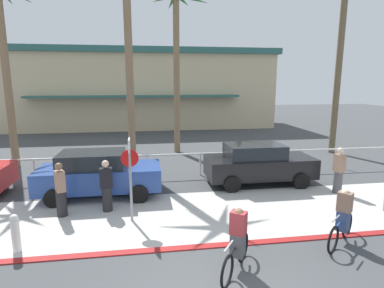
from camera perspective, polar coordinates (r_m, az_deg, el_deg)
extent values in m
plane|color=#424447|center=(15.77, -3.69, -4.24)|extent=(80.00, 80.00, 0.00)
cube|color=beige|center=(10.32, -0.85, -12.71)|extent=(44.00, 4.00, 0.02)
cube|color=maroon|center=(8.55, 1.05, -18.06)|extent=(44.00, 0.24, 0.03)
cube|color=beige|center=(31.25, -9.94, 9.35)|extent=(24.71, 8.16, 6.54)
cube|color=#2D605B|center=(31.35, -10.17, 15.80)|extent=(25.31, 8.76, 0.50)
cube|color=#2D605B|center=(26.68, -10.13, 8.47)|extent=(17.30, 1.20, 0.16)
cylinder|color=white|center=(14.07, -3.22, -1.92)|extent=(25.98, 0.08, 0.08)
cylinder|color=white|center=(14.88, -26.53, -4.37)|extent=(0.08, 0.08, 1.00)
cylinder|color=white|center=(14.32, -17.49, -4.27)|extent=(0.08, 0.08, 1.00)
cylinder|color=white|center=(14.14, -7.98, -4.04)|extent=(0.08, 0.08, 1.00)
cylinder|color=white|center=(14.35, 1.51, -3.71)|extent=(0.08, 0.08, 1.00)
cylinder|color=white|center=(14.93, 10.49, -3.30)|extent=(0.08, 0.08, 1.00)
cylinder|color=white|center=(15.85, 18.60, -2.86)|extent=(0.08, 0.08, 1.00)
cylinder|color=white|center=(17.05, 25.69, -2.43)|extent=(0.08, 0.08, 1.00)
cylinder|color=gray|center=(9.70, -10.99, -7.59)|extent=(0.08, 0.08, 2.20)
cube|color=white|center=(9.37, -11.28, -0.16)|extent=(0.04, 0.56, 0.36)
cylinder|color=red|center=(9.46, -11.19, -2.54)|extent=(0.52, 0.03, 0.52)
cylinder|color=white|center=(9.25, -29.20, -14.34)|extent=(0.20, 0.20, 0.85)
sphere|color=white|center=(9.07, -29.49, -11.61)|extent=(0.20, 0.20, 0.20)
cylinder|color=#846B4C|center=(17.79, -30.40, 9.86)|extent=(0.36, 0.36, 8.49)
cylinder|color=#846B4C|center=(15.51, -11.23, 12.75)|extent=(0.36, 0.36, 9.34)
cylinder|color=#846B4C|center=(18.76, -2.80, 12.06)|extent=(0.36, 0.36, 8.95)
cone|color=#387F3D|center=(19.88, -1.75, 24.53)|extent=(1.15, 1.33, 0.66)
cone|color=#387F3D|center=(19.95, -3.64, 24.23)|extent=(0.65, 1.56, 0.81)
cylinder|color=brown|center=(20.36, 24.93, 12.19)|extent=(0.36, 0.36, 9.81)
cube|color=#284793|center=(12.18, -16.23, -5.78)|extent=(4.40, 1.80, 0.80)
cube|color=#1E2328|center=(12.04, -17.59, -2.70)|extent=(2.29, 1.58, 0.56)
cylinder|color=black|center=(13.04, -9.45, -6.19)|extent=(0.66, 0.22, 0.66)
cylinder|color=black|center=(11.33, -9.56, -8.89)|extent=(0.66, 0.22, 0.66)
cylinder|color=black|center=(13.40, -21.65, -6.37)|extent=(0.66, 0.22, 0.66)
cylinder|color=black|center=(11.74, -23.60, -8.98)|extent=(0.66, 0.22, 0.66)
cube|color=black|center=(13.41, 12.08, -4.01)|extent=(4.40, 1.80, 0.80)
cube|color=#1E2328|center=(13.17, 11.18, -1.21)|extent=(2.29, 1.58, 0.56)
cylinder|color=black|center=(14.85, 15.90, -4.31)|extent=(0.66, 0.22, 0.66)
cylinder|color=black|center=(13.30, 19.10, -6.31)|extent=(0.66, 0.22, 0.66)
cylinder|color=black|center=(13.94, 5.26, -4.93)|extent=(0.66, 0.22, 0.66)
cylinder|color=black|center=(12.28, 7.27, -7.22)|extent=(0.66, 0.22, 0.66)
torus|color=black|center=(7.08, 6.37, -21.92)|extent=(0.46, 0.63, 0.72)
torus|color=black|center=(7.98, 9.19, -17.89)|extent=(0.46, 0.63, 0.72)
cylinder|color=black|center=(7.63, 8.45, -18.04)|extent=(0.43, 0.60, 0.35)
cylinder|color=black|center=(7.13, 7.12, -18.98)|extent=(0.26, 0.34, 0.07)
cylinder|color=black|center=(7.52, 8.24, -17.91)|extent=(0.05, 0.05, 0.44)
cylinder|color=silver|center=(6.84, 6.62, -17.84)|extent=(0.31, 0.43, 0.04)
cube|color=#4C4C51|center=(7.49, 8.25, -17.51)|extent=(0.41, 0.42, 0.52)
cube|color=#A33338|center=(7.25, 8.37, -13.90)|extent=(0.43, 0.41, 0.52)
sphere|color=brown|center=(7.16, 8.42, -12.23)|extent=(0.22, 0.22, 0.22)
torus|color=black|center=(8.92, 24.13, -15.50)|extent=(0.60, 0.50, 0.72)
torus|color=black|center=(9.89, 26.22, -13.02)|extent=(0.60, 0.50, 0.72)
cylinder|color=#2851A8|center=(9.53, 25.71, -12.90)|extent=(0.57, 0.47, 0.35)
cylinder|color=#2851A8|center=(9.01, 24.78, -13.25)|extent=(0.33, 0.28, 0.07)
cylinder|color=#2851A8|center=(9.42, 25.57, -12.71)|extent=(0.05, 0.05, 0.44)
cylinder|color=silver|center=(8.74, 24.53, -12.14)|extent=(0.41, 0.34, 0.04)
cube|color=#384C7A|center=(9.39, 25.60, -12.38)|extent=(0.42, 0.42, 0.52)
cube|color=#93705B|center=(9.21, 25.88, -9.40)|extent=(0.42, 0.43, 0.52)
sphere|color=beige|center=(9.13, 26.00, -8.04)|extent=(0.22, 0.22, 0.22)
cylinder|color=#232326|center=(10.90, -22.46, -9.93)|extent=(0.42, 0.42, 0.84)
cube|color=#93705B|center=(10.67, -22.75, -6.20)|extent=(0.40, 0.47, 0.65)
sphere|color=brown|center=(10.54, -22.95, -3.76)|extent=(0.23, 0.23, 0.23)
cylinder|color=#232326|center=(10.84, -15.05, -9.60)|extent=(0.35, 0.35, 0.83)
cube|color=black|center=(10.60, -15.25, -5.89)|extent=(0.42, 0.30, 0.64)
sphere|color=beige|center=(10.48, -15.38, -3.46)|extent=(0.23, 0.23, 0.23)
cylinder|color=#4C4C51|center=(13.30, 24.81, -6.31)|extent=(0.36, 0.36, 0.86)
cube|color=#93705B|center=(13.10, 25.08, -3.14)|extent=(0.31, 0.43, 0.66)
sphere|color=beige|center=(13.00, 25.25, -1.10)|extent=(0.24, 0.24, 0.24)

